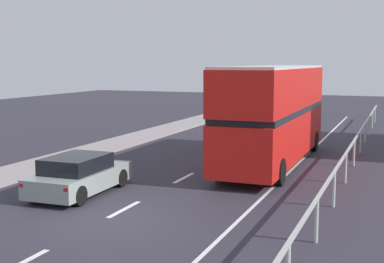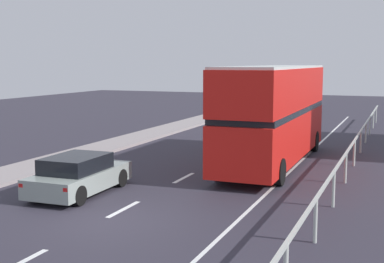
# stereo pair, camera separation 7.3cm
# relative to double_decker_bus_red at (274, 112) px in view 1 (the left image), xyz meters

# --- Properties ---
(ground_plane) EXTENTS (73.54, 120.00, 0.10)m
(ground_plane) POSITION_rel_double_decker_bus_red_xyz_m (-2.57, -9.89, -2.34)
(ground_plane) COLOR #2E2B37
(lane_paint_markings) EXTENTS (3.70, 46.00, 0.01)m
(lane_paint_markings) POSITION_rel_double_decker_bus_red_xyz_m (-0.28, -1.17, -2.28)
(lane_paint_markings) COLOR silver
(lane_paint_markings) RESTS_ON ground
(bridge_side_railing) EXTENTS (0.10, 42.00, 1.16)m
(bridge_side_railing) POSITION_rel_double_decker_bus_red_xyz_m (3.30, -0.89, -1.35)
(bridge_side_railing) COLOR #B2B9B1
(bridge_side_railing) RESTS_ON ground
(double_decker_bus_red) EXTENTS (2.54, 11.03, 4.27)m
(double_decker_bus_red) POSITION_rel_double_decker_bus_red_xyz_m (0.00, 0.00, 0.00)
(double_decker_bus_red) COLOR red
(double_decker_bus_red) RESTS_ON ground
(hatchback_car_near) EXTENTS (1.92, 4.15, 1.33)m
(hatchback_car_near) POSITION_rel_double_decker_bus_red_xyz_m (-4.90, -7.63, -1.64)
(hatchback_car_near) COLOR gray
(hatchback_car_near) RESTS_ON ground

